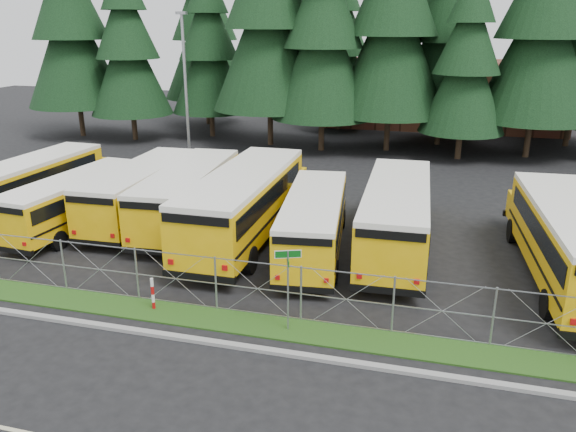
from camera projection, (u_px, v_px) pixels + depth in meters
The scene contains 27 objects.
ground at pixel (253, 300), 20.17m from camera, with size 120.00×120.00×0.00m, color black.
curb at pixel (222, 344), 17.32m from camera, with size 50.00×0.25×0.12m, color gray.
grass_verge at pixel (237, 322), 18.61m from camera, with size 50.00×1.40×0.06m, color #1C4313.
chainlink_fence at pixel (244, 287), 18.93m from camera, with size 44.00×0.10×2.00m, color #95999D, non-canonical shape.
brick_building at pixel (441, 93), 54.27m from camera, with size 22.00×10.00×6.00m, color brown.
bus_0 at pixel (38, 183), 29.75m from camera, with size 2.48×10.52×2.76m, color #E5AA07, non-canonical shape.
bus_1 at pixel (80, 201), 27.08m from camera, with size 2.31×9.78×2.56m, color #E5AA07, non-canonical shape.
bus_2 at pixel (146, 192), 28.18m from camera, with size 2.51×10.62×2.79m, color #E5AA07, non-canonical shape.
bus_3 at pixel (191, 196), 27.43m from camera, with size 2.58×10.92×2.86m, color #E5AA07, non-canonical shape.
bus_4 at pixel (247, 205), 25.44m from camera, with size 2.92×12.37×3.24m, color #E5AA07, non-canonical shape.
bus_5 at pixel (314, 224), 23.96m from camera, with size 2.38×10.10×2.65m, color #E5AA07, non-canonical shape.
bus_6 at pixel (396, 217), 24.19m from camera, with size 2.72×11.51×3.02m, color #E5AA07, non-canonical shape.
bus_east at pixel (566, 243), 21.28m from camera, with size 2.78×11.79×3.09m, color #E5AA07, non-canonical shape.
street_sign at pixel (288, 273), 17.53m from camera, with size 0.79×0.52×2.81m.
striped_bollard at pixel (153, 294), 19.30m from camera, with size 0.11×0.11×1.20m, color #B20C0C.
light_standard at pixel (186, 86), 37.29m from camera, with size 0.70×0.35×10.14m.
conifer_0 at pixel (71, 28), 46.71m from camera, with size 8.14×8.14×18.01m, color black, non-canonical shape.
conifer_1 at pixel (128, 49), 45.62m from camera, with size 6.69×6.69×14.80m, color black, non-canonical shape.
conifer_2 at pixel (209, 51), 47.10m from camera, with size 6.55×6.55×14.49m, color black, non-canonical shape.
conifer_3 at pixel (269, 16), 42.76m from camera, with size 9.01×9.01×19.92m, color black, non-canonical shape.
conifer_4 at pixel (323, 37), 41.25m from camera, with size 7.68×7.68×16.99m, color black, non-canonical shape.
conifer_5 at pixel (393, 23), 40.93m from camera, with size 8.54×8.54×18.89m, color black, non-canonical shape.
conifer_6 at pixel (467, 64), 39.05m from camera, with size 6.07×6.07×13.43m, color black, non-canonical shape.
conifer_7 at pixel (544, 25), 38.74m from camera, with size 8.41×8.41×18.60m, color black, non-canonical shape.
conifer_10 at pixel (205, 31), 52.55m from camera, with size 7.92×7.92×17.52m, color black, non-canonical shape.
conifer_11 at pixel (340, 47), 50.29m from camera, with size 6.69×6.69×14.80m, color black, non-canonical shape.
conifer_12 at pixel (447, 30), 43.23m from camera, with size 8.04×8.04×17.78m, color black, non-canonical shape.
Camera 1 is at (5.86, -17.15, 9.44)m, focal length 35.00 mm.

